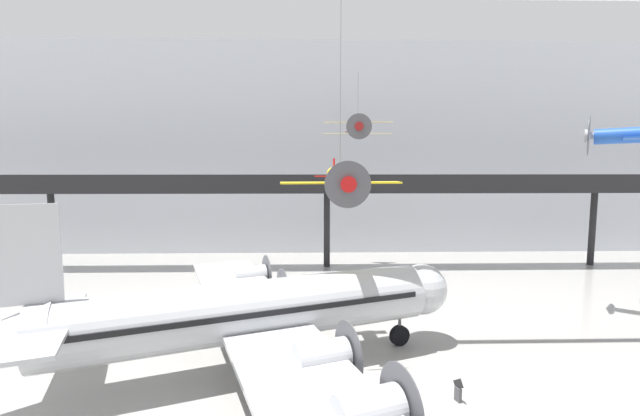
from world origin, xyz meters
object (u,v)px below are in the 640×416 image
airliner_silver_main (247,312)px  suspended_plane_yellow_lowwing (340,178)px  suspended_plane_cream_biplane (358,130)px  suspended_plane_blue_trainer (640,135)px  info_sign_pedestal (458,392)px

airliner_silver_main → suspended_plane_yellow_lowwing: 9.31m
suspended_plane_cream_biplane → suspended_plane_blue_trainer: (18.45, -15.42, -1.54)m
airliner_silver_main → suspended_plane_blue_trainer: bearing=-4.7°
suspended_plane_cream_biplane → info_sign_pedestal: suspended_plane_cream_biplane is taller
airliner_silver_main → suspended_plane_cream_biplane: 27.03m
suspended_plane_blue_trainer → info_sign_pedestal: size_ratio=7.08×
suspended_plane_cream_biplane → airliner_silver_main: bearing=-16.9°
suspended_plane_yellow_lowwing → suspended_plane_cream_biplane: 21.14m
airliner_silver_main → suspended_plane_blue_trainer: size_ratio=3.38×
suspended_plane_cream_biplane → suspended_plane_blue_trainer: bearing=53.9°
info_sign_pedestal → suspended_plane_cream_biplane: bearing=76.4°
suspended_plane_cream_biplane → suspended_plane_yellow_lowwing: bearing=-5.5°
info_sign_pedestal → suspended_plane_yellow_lowwing: bearing=116.1°
suspended_plane_blue_trainer → suspended_plane_cream_biplane: bearing=-4.5°
suspended_plane_blue_trainer → info_sign_pedestal: suspended_plane_blue_trainer is taller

